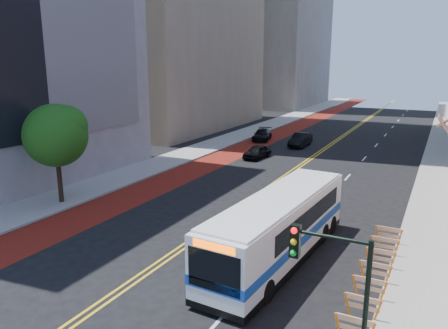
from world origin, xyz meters
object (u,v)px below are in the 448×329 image
transit_bus (280,226)px  car_b (300,140)px  car_a (257,152)px  street_tree (57,133)px  car_c (262,135)px  traffic_signal (333,284)px

transit_bus → car_b: transit_bus is taller
car_a → street_tree: bearing=-103.0°
car_c → car_b: bearing=-29.1°
car_c → street_tree: bearing=-108.3°
traffic_signal → car_a: traffic_signal is taller
car_a → car_b: size_ratio=0.86×
transit_bus → car_c: (-13.24, 30.28, -1.03)m
car_b → car_c: (-5.37, 1.61, -0.07)m
traffic_signal → car_c: (-17.66, 38.46, -3.04)m
street_tree → traffic_signal: size_ratio=1.32×
traffic_signal → transit_bus: size_ratio=0.42×
transit_bus → car_c: transit_bus is taller
street_tree → car_b: 28.85m
street_tree → car_c: (3.00, 28.91, -4.23)m
transit_bus → car_a: (-9.86, 20.65, -1.05)m
traffic_signal → car_b: 38.96m
transit_bus → car_b: size_ratio=2.64×
transit_bus → car_a: bearing=119.3°
street_tree → car_a: (6.38, 19.28, -4.24)m
transit_bus → car_a: 22.91m
street_tree → car_a: 20.74m
transit_bus → car_a: transit_bus is taller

